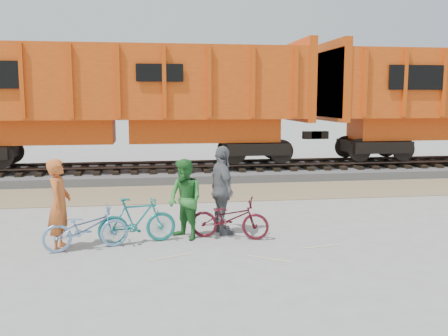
{
  "coord_description": "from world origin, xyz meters",
  "views": [
    {
      "loc": [
        -1.36,
        -9.94,
        2.96
      ],
      "look_at": [
        0.34,
        1.5,
        1.35
      ],
      "focal_mm": 40.0,
      "sensor_mm": 36.0,
      "label": 1
    }
  ],
  "objects": [
    {
      "name": "person_solo",
      "position": [
        -3.15,
        0.02,
        0.9
      ],
      "size": [
        0.46,
        0.68,
        1.8
      ],
      "primitive_type": "imported",
      "rotation": [
        0.0,
        0.0,
        1.52
      ],
      "color": "#CA5D27",
      "rests_on": "ground"
    },
    {
      "name": "ground",
      "position": [
        0.0,
        0.0,
        0.0
      ],
      "size": [
        120.0,
        120.0,
        0.0
      ],
      "primitive_type": "plane",
      "color": "#9E9E99",
      "rests_on": "ground"
    },
    {
      "name": "person_woman",
      "position": [
        0.18,
        0.69,
        0.98
      ],
      "size": [
        0.68,
        1.21,
        1.95
      ],
      "primitive_type": "imported",
      "rotation": [
        0.0,
        0.0,
        1.76
      ],
      "color": "slate",
      "rests_on": "ground"
    },
    {
      "name": "bicycle_maroon",
      "position": [
        0.28,
        0.29,
        0.44
      ],
      "size": [
        1.78,
        1.09,
        0.88
      ],
      "primitive_type": "imported",
      "rotation": [
        0.0,
        0.0,
        1.25
      ],
      "color": "#50111A",
      "rests_on": "ground"
    },
    {
      "name": "gravel_strip",
      "position": [
        0.0,
        5.5,
        0.01
      ],
      "size": [
        120.0,
        3.0,
        0.02
      ],
      "primitive_type": "cube",
      "color": "#92795A",
      "rests_on": "ground"
    },
    {
      "name": "bicycle_teal",
      "position": [
        -1.66,
        0.2,
        0.48
      ],
      "size": [
        1.66,
        0.76,
        0.96
      ],
      "primitive_type": "imported",
      "rotation": [
        0.0,
        0.0,
        1.77
      ],
      "color": "#167671",
      "rests_on": "ground"
    },
    {
      "name": "bicycle_blue",
      "position": [
        -2.65,
        -0.08,
        0.44
      ],
      "size": [
        1.76,
        0.99,
        0.88
      ],
      "primitive_type": "imported",
      "rotation": [
        0.0,
        0.0,
        1.83
      ],
      "color": "#739AC9",
      "rests_on": "ground"
    },
    {
      "name": "person_man",
      "position": [
        -0.66,
        0.4,
        0.85
      ],
      "size": [
        1.01,
        1.05,
        1.71
      ],
      "primitive_type": "imported",
      "rotation": [
        0.0,
        0.0,
        -0.96
      ],
      "color": "#2D792F",
      "rests_on": "ground"
    },
    {
      "name": "hopper_car_center",
      "position": [
        -2.4,
        9.0,
        3.01
      ],
      "size": [
        14.0,
        3.13,
        4.65
      ],
      "color": "black",
      "rests_on": "track"
    },
    {
      "name": "track",
      "position": [
        0.0,
        9.0,
        0.47
      ],
      "size": [
        120.0,
        2.6,
        0.24
      ],
      "color": "black",
      "rests_on": "ballast_bed"
    },
    {
      "name": "ballast_bed",
      "position": [
        0.0,
        9.0,
        0.15
      ],
      "size": [
        120.0,
        4.0,
        0.3
      ],
      "primitive_type": "cube",
      "color": "slate",
      "rests_on": "ground"
    }
  ]
}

